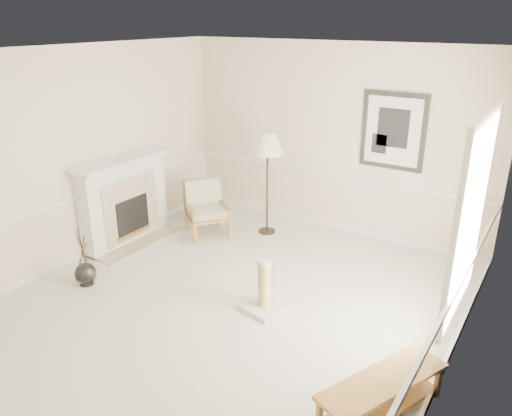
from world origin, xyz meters
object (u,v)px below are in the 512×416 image
Objects in this scene: floor_lamp at (267,146)px; scratching_post at (264,294)px; armchair at (206,205)px; floor_vase at (86,274)px; bench at (382,391)px.

scratching_post is at bearing -59.30° from floor_lamp.
armchair is 0.56× the size of floor_lamp.
scratching_post is at bearing 18.62° from floor_vase.
floor_vase is 2.35m from scratching_post.
floor_lamp is 2.48× the size of scratching_post.
floor_vase is at bearing 178.45° from bench.
floor_lamp reaches higher than armchair.
floor_vase is 0.50× the size of floor_lamp.
floor_lamp is 4.15m from bench.
floor_vase is 3.95m from bench.
floor_lamp is at bearing 67.86° from floor_vase.
armchair is 1.36m from floor_lamp.
scratching_post reaches higher than bench.
bench is (2.86, -2.77, -1.16)m from floor_lamp.
armchair reaches higher than scratching_post.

